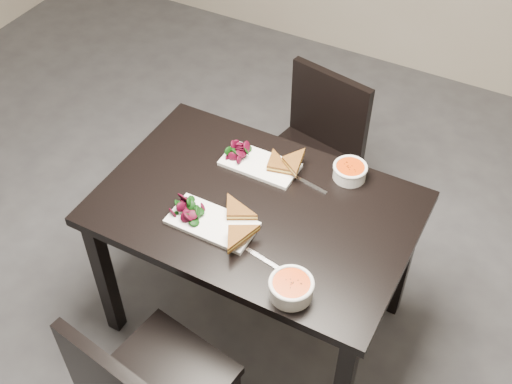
% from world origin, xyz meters
% --- Properties ---
extents(ground, '(5.00, 5.00, 0.00)m').
position_xyz_m(ground, '(0.00, 0.00, 0.00)').
color(ground, '#47474C').
rests_on(ground, ground).
extents(table, '(1.20, 0.80, 0.75)m').
position_xyz_m(table, '(0.36, 0.23, 0.65)').
color(table, black).
rests_on(table, ground).
extents(chair_far, '(0.49, 0.49, 0.85)m').
position_xyz_m(chair_far, '(0.31, 0.91, 0.48)').
color(chair_far, black).
rests_on(chair_far, ground).
extents(plate_near, '(0.33, 0.16, 0.02)m').
position_xyz_m(plate_near, '(0.27, 0.06, 0.76)').
color(plate_near, white).
rests_on(plate_near, table).
extents(sandwich_near, '(0.20, 0.19, 0.05)m').
position_xyz_m(sandwich_near, '(0.33, 0.08, 0.79)').
color(sandwich_near, brown).
rests_on(sandwich_near, plate_near).
extents(salad_near, '(0.10, 0.09, 0.05)m').
position_xyz_m(salad_near, '(0.17, 0.06, 0.79)').
color(salad_near, black).
rests_on(salad_near, plate_near).
extents(soup_bowl_near, '(0.15, 0.15, 0.07)m').
position_xyz_m(soup_bowl_near, '(0.66, -0.08, 0.79)').
color(soup_bowl_near, white).
rests_on(soup_bowl_near, table).
extents(cutlery_near, '(0.18, 0.05, 0.00)m').
position_xyz_m(cutlery_near, '(0.52, 0.00, 0.75)').
color(cutlery_near, silver).
rests_on(cutlery_near, table).
extents(plate_far, '(0.31, 0.16, 0.02)m').
position_xyz_m(plate_far, '(0.27, 0.43, 0.76)').
color(plate_far, white).
rests_on(plate_far, table).
extents(sandwich_far, '(0.18, 0.15, 0.05)m').
position_xyz_m(sandwich_far, '(0.34, 0.41, 0.79)').
color(sandwich_far, brown).
rests_on(sandwich_far, plate_far).
extents(salad_far, '(0.10, 0.09, 0.04)m').
position_xyz_m(salad_far, '(0.17, 0.43, 0.79)').
color(salad_far, black).
rests_on(salad_far, plate_far).
extents(soup_bowl_far, '(0.14, 0.14, 0.06)m').
position_xyz_m(soup_bowl_far, '(0.62, 0.54, 0.78)').
color(soup_bowl_far, white).
rests_on(soup_bowl_far, table).
extents(cutlery_far, '(0.18, 0.05, 0.00)m').
position_xyz_m(cutlery_far, '(0.49, 0.43, 0.75)').
color(cutlery_far, silver).
rests_on(cutlery_far, table).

